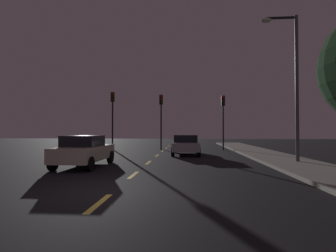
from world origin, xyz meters
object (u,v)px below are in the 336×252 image
traffic_signal_left (113,109)px  car_adjacent_lane (84,151)px  car_stopped_ahead (185,144)px  traffic_signal_center (161,111)px  traffic_signal_right (223,112)px  street_lamp_right (291,75)px

traffic_signal_left → car_adjacent_lane: bearing=-79.8°
traffic_signal_left → car_stopped_ahead: (6.81, -4.47, -2.98)m
car_adjacent_lane → traffic_signal_left: bearing=100.2°
traffic_signal_center → car_stopped_ahead: (2.26, -4.47, -2.79)m
traffic_signal_right → car_stopped_ahead: traffic_signal_right is taller
traffic_signal_center → car_stopped_ahead: 5.73m
car_stopped_ahead → car_adjacent_lane: 8.10m
car_adjacent_lane → car_stopped_ahead: bearing=53.4°
traffic_signal_right → traffic_signal_left: bearing=180.0°
traffic_signal_center → car_adjacent_lane: traffic_signal_center is taller
traffic_signal_right → car_stopped_ahead: (-3.36, -4.47, -2.70)m
traffic_signal_right → car_adjacent_lane: bearing=-126.8°
car_adjacent_lane → street_lamp_right: (10.40, 1.68, 3.87)m
car_adjacent_lane → street_lamp_right: bearing=9.2°
traffic_signal_left → car_stopped_ahead: bearing=-33.3°
traffic_signal_left → traffic_signal_right: bearing=-0.0°
traffic_signal_left → traffic_signal_right: (10.17, -0.00, -0.29)m
traffic_signal_left → traffic_signal_right: size_ratio=1.09×
traffic_signal_center → street_lamp_right: 12.20m
traffic_signal_left → car_adjacent_lane: size_ratio=1.34×
car_stopped_ahead → car_adjacent_lane: (-4.83, -6.51, 0.03)m
traffic_signal_center → car_stopped_ahead: bearing=-63.2°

